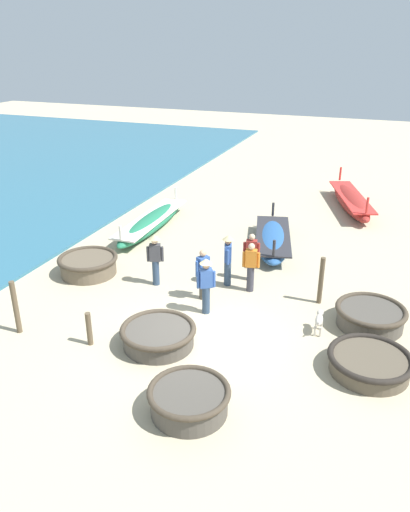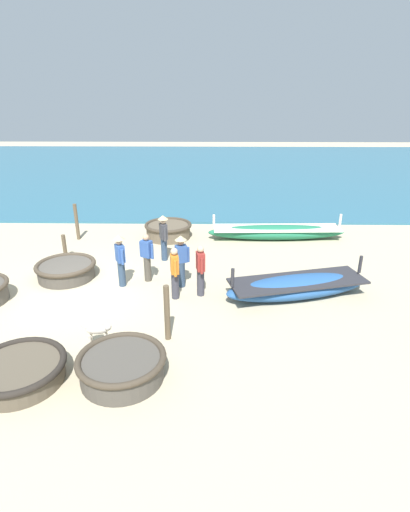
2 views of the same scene
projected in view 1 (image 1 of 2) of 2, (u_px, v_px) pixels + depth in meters
ground_plane at (197, 338)px, 12.91m from camera, size 80.00×80.00×0.00m
coracle_nearest at (88, 264)px, 16.29m from camera, size 1.94×1.94×0.62m
coracle_front_right at (370, 316)px, 13.34m from camera, size 1.88×1.88×0.57m
coracle_far_right at (158, 335)px, 12.52m from camera, size 1.92×1.92×0.53m
coracle_center at (189, 399)px, 10.27m from camera, size 1.74×1.74×0.58m
coracle_upturned at (370, 363)px, 11.51m from camera, size 1.95×1.95×0.48m
long_boat_red_hull at (273, 239)px, 18.32m from camera, size 2.22×4.51×1.09m
long_boat_blue_hull at (351, 201)px, 22.43m from camera, size 2.68×5.43×1.30m
long_boat_ochre_hull at (152, 222)px, 20.08m from camera, size 1.18×5.63×1.04m
fisherman_standing_right at (203, 273)px, 14.54m from camera, size 0.36×0.47×1.57m
fisherman_crouching at (228, 257)px, 15.31m from camera, size 0.36×0.51×1.67m
fisherman_hauling at (251, 266)px, 14.99m from camera, size 0.52×0.28×1.57m
fisherman_with_hat at (206, 282)px, 13.73m from camera, size 0.47×0.36×1.67m
fisherman_by_coracle at (155, 256)px, 15.34m from camera, size 0.50×0.36×1.67m
fisherman_standing_left at (251, 256)px, 15.69m from camera, size 0.52×0.29×1.57m
dog at (319, 320)px, 13.05m from camera, size 0.24×0.69×0.55m
mooring_post_shoreline at (89, 329)px, 12.49m from camera, size 0.14×0.14×0.90m
mooring_post_inland at (321, 281)px, 14.35m from camera, size 0.14×0.14×1.44m
mooring_post_mid_beach at (16, 307)px, 12.89m from camera, size 0.14×0.14×1.49m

